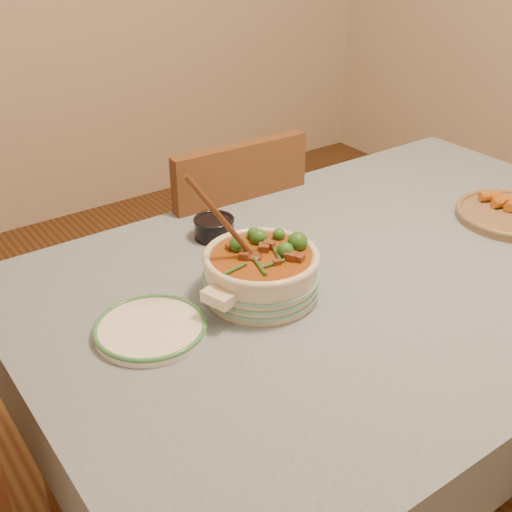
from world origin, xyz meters
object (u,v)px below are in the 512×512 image
(chair_far, at_px, (224,252))
(stew_casserole, at_px, (261,270))
(dining_table, at_px, (370,296))
(white_plate, at_px, (150,328))
(fried_plate, at_px, (512,213))
(condiment_bowl, at_px, (214,227))

(chair_far, bearing_deg, stew_casserole, 67.33)
(dining_table, bearing_deg, white_plate, 173.32)
(white_plate, relative_size, fried_plate, 0.93)
(condiment_bowl, relative_size, fried_plate, 0.44)
(dining_table, bearing_deg, condiment_bowl, 124.83)
(stew_casserole, distance_m, condiment_bowl, 0.30)
(fried_plate, relative_size, chair_far, 0.33)
(dining_table, height_order, fried_plate, fried_plate)
(white_plate, relative_size, chair_far, 0.31)
(dining_table, relative_size, chair_far, 1.82)
(stew_casserole, relative_size, white_plate, 1.16)
(dining_table, xyz_separation_m, white_plate, (-0.56, 0.07, 0.10))
(white_plate, bearing_deg, stew_casserole, -3.49)
(stew_casserole, bearing_deg, chair_far, 64.97)
(white_plate, bearing_deg, condiment_bowl, 39.88)
(stew_casserole, height_order, chair_far, stew_casserole)
(dining_table, relative_size, fried_plate, 5.58)
(white_plate, distance_m, chair_far, 0.80)
(stew_casserole, distance_m, chair_far, 0.69)
(stew_casserole, bearing_deg, condiment_bowl, 77.97)
(stew_casserole, xyz_separation_m, white_plate, (-0.27, 0.02, -0.05))
(condiment_bowl, height_order, chair_far, chair_far)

